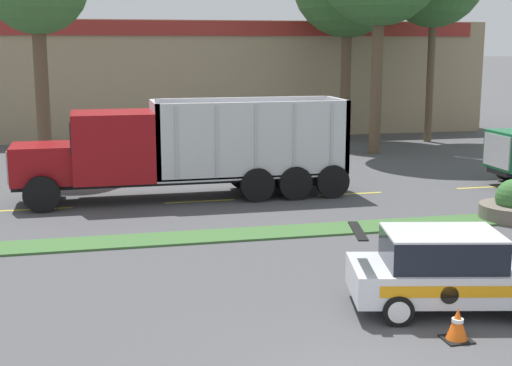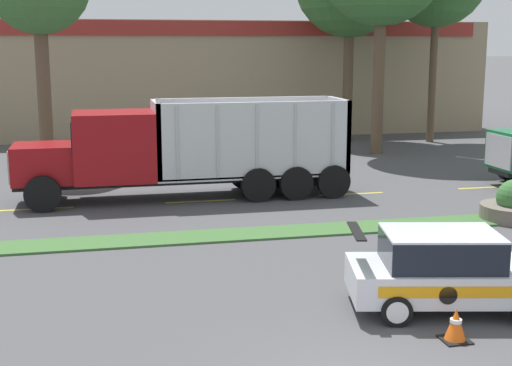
% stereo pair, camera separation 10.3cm
% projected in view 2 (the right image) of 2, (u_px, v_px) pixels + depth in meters
% --- Properties ---
extents(grass_verge, '(120.00, 1.31, 0.06)m').
position_uv_depth(grass_verge, '(243.00, 234.00, 19.86)').
color(grass_verge, '#3D6633').
rests_on(grass_verge, ground_plane).
extents(centre_line_3, '(2.40, 0.14, 0.01)m').
position_uv_depth(centre_line_3, '(36.00, 209.00, 23.05)').
color(centre_line_3, yellow).
rests_on(centre_line_3, ground_plane).
extents(centre_line_4, '(2.40, 0.14, 0.01)m').
position_uv_depth(centre_line_4, '(201.00, 201.00, 24.22)').
color(centre_line_4, yellow).
rests_on(centre_line_4, ground_plane).
extents(centre_line_5, '(2.40, 0.14, 0.01)m').
position_uv_depth(centre_line_5, '(351.00, 194.00, 25.38)').
color(centre_line_5, yellow).
rests_on(centre_line_5, ground_plane).
extents(centre_line_6, '(2.40, 0.14, 0.01)m').
position_uv_depth(centre_line_6, '(488.00, 187.00, 26.55)').
color(centre_line_6, yellow).
rests_on(centre_line_6, ground_plane).
extents(dump_truck_mid, '(11.33, 2.67, 3.51)m').
position_uv_depth(dump_truck_mid, '(158.00, 153.00, 24.29)').
color(dump_truck_mid, black).
rests_on(dump_truck_mid, ground_plane).
extents(rally_car, '(4.32, 2.62, 1.64)m').
position_uv_depth(rally_car, '(448.00, 270.00, 14.16)').
color(rally_car, silver).
rests_on(rally_car, ground_plane).
extents(traffic_cone, '(0.50, 0.50, 0.60)m').
position_uv_depth(traffic_cone, '(456.00, 325.00, 12.74)').
color(traffic_cone, black).
rests_on(traffic_cone, ground_plane).
extents(store_building_backdrop, '(40.73, 12.10, 6.58)m').
position_uv_depth(store_building_backdrop, '(141.00, 76.00, 44.69)').
color(store_building_backdrop, '#9E896B').
rests_on(store_building_backdrop, ground_plane).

